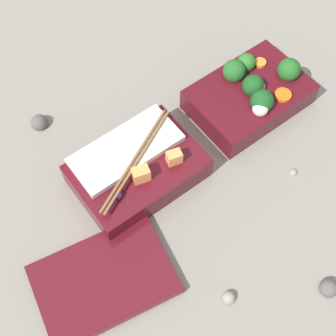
# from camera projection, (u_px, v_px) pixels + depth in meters

# --- Properties ---
(ground_plane) EXTENTS (3.00, 3.00, 0.00)m
(ground_plane) POSITION_uv_depth(u_px,v_px,m) (193.00, 135.00, 0.88)
(ground_plane) COLOR gray
(bento_tray_vegetable) EXTENTS (0.22, 0.15, 0.08)m
(bento_tray_vegetable) POSITION_uv_depth(u_px,v_px,m) (251.00, 94.00, 0.88)
(bento_tray_vegetable) COLOR #510F19
(bento_tray_vegetable) RESTS_ON ground_plane
(bento_tray_rice) EXTENTS (0.22, 0.15, 0.08)m
(bento_tray_rice) POSITION_uv_depth(u_px,v_px,m) (137.00, 168.00, 0.81)
(bento_tray_rice) COLOR #510F19
(bento_tray_rice) RESTS_ON ground_plane
(bento_lid) EXTENTS (0.24, 0.18, 0.01)m
(bento_lid) POSITION_uv_depth(u_px,v_px,m) (104.00, 279.00, 0.74)
(bento_lid) COLOR #510F19
(bento_lid) RESTS_ON ground_plane
(pebble_0) EXTENTS (0.01, 0.01, 0.01)m
(pebble_0) POSITION_uv_depth(u_px,v_px,m) (294.00, 172.00, 0.83)
(pebble_0) COLOR gray
(pebble_0) RESTS_ON ground_plane
(pebble_1) EXTENTS (0.03, 0.03, 0.03)m
(pebble_1) POSITION_uv_depth(u_px,v_px,m) (39.00, 123.00, 0.88)
(pebble_1) COLOR #595651
(pebble_1) RESTS_ON ground_plane
(pebble_2) EXTENTS (0.02, 0.02, 0.02)m
(pebble_2) POSITION_uv_depth(u_px,v_px,m) (229.00, 298.00, 0.72)
(pebble_2) COLOR gray
(pebble_2) RESTS_ON ground_plane
(pebble_3) EXTENTS (0.03, 0.03, 0.03)m
(pebble_3) POSITION_uv_depth(u_px,v_px,m) (329.00, 288.00, 0.73)
(pebble_3) COLOR #595651
(pebble_3) RESTS_ON ground_plane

